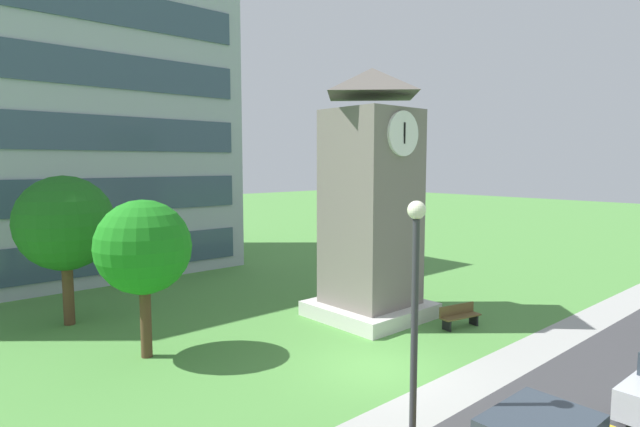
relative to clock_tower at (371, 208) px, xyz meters
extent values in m
plane|color=#4C893D|center=(-3.87, -3.85, -4.60)|extent=(160.00, 160.00, 0.00)
cube|color=#9E9E99|center=(-3.87, -6.46, -4.60)|extent=(120.00, 1.60, 0.01)
cube|color=#9EA8B2|center=(-8.54, 18.89, 5.00)|extent=(21.19, 12.20, 19.20)
cube|color=#384C60|center=(-8.54, 12.74, -3.00)|extent=(19.50, 0.10, 1.80)
cube|color=#384C60|center=(-8.54, 12.74, 0.20)|extent=(19.50, 0.10, 1.80)
cube|color=#384C60|center=(-8.54, 12.74, 3.40)|extent=(19.50, 0.10, 1.80)
cube|color=#384C60|center=(-8.54, 12.74, 6.60)|extent=(19.50, 0.10, 1.80)
cube|color=slate|center=(-0.01, 0.01, -0.28)|extent=(3.18, 3.18, 8.64)
cube|color=beige|center=(-0.01, 0.01, -4.30)|extent=(4.29, 4.29, 0.60)
pyramid|color=#5D5751|center=(-0.01, 0.01, 5.15)|extent=(3.50, 3.50, 1.11)
cylinder|color=white|center=(-0.01, -1.64, 3.00)|extent=(1.75, 0.12, 1.75)
cylinder|color=white|center=(1.64, 0.01, 3.00)|extent=(0.12, 1.75, 1.75)
cube|color=black|center=(-0.01, -1.71, 3.16)|extent=(0.08, 0.03, 0.52)
cube|color=black|center=(-0.01, -1.72, 3.00)|extent=(0.06, 0.05, 0.79)
cube|color=brown|center=(1.55, -3.41, -4.15)|extent=(1.86, 0.85, 0.06)
cube|color=brown|center=(1.60, -3.19, -3.92)|extent=(1.77, 0.43, 0.40)
cube|color=black|center=(0.85, -3.25, -4.37)|extent=(0.17, 0.44, 0.45)
cube|color=black|center=(2.26, -3.56, -4.37)|extent=(0.17, 0.44, 0.45)
cylinder|color=#333338|center=(-7.78, -8.35, -1.90)|extent=(0.14, 0.14, 5.40)
sphere|color=#F2EFCC|center=(-7.78, -8.35, 0.98)|extent=(0.36, 0.36, 0.36)
cylinder|color=#513823|center=(-8.95, 1.86, -3.28)|extent=(0.37, 0.37, 2.64)
sphere|color=#1B7D1A|center=(-8.95, 1.86, -0.87)|extent=(3.12, 3.12, 3.12)
cylinder|color=#513823|center=(-9.85, 7.29, -3.20)|extent=(0.42, 0.42, 2.79)
sphere|color=#1C5F1A|center=(-9.85, 7.29, -0.49)|extent=(3.76, 3.76, 3.76)
cylinder|color=black|center=(-1.75, -10.28, -4.27)|extent=(0.66, 0.23, 0.66)
camera|label=1|loc=(-15.61, -14.37, 1.88)|focal=28.68mm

